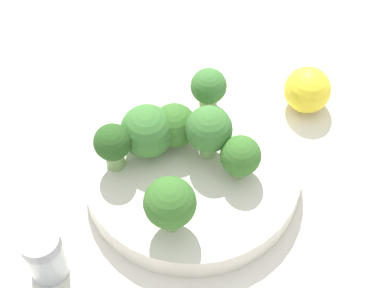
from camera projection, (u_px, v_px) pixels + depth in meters
ground_plane at (192, 180)px, 0.65m from camera, size 3.00×3.00×0.00m
bowl at (192, 172)px, 0.63m from camera, size 0.21×0.21×0.03m
broccoli_floret_0 at (209, 130)px, 0.60m from camera, size 0.04×0.04×0.06m
broccoli_floret_1 at (113, 145)px, 0.59m from camera, size 0.04×0.04×0.05m
broccoli_floret_2 at (209, 88)px, 0.64m from camera, size 0.04×0.04×0.05m
broccoli_floret_3 at (147, 131)px, 0.61m from camera, size 0.05×0.05×0.05m
broccoli_floret_4 at (170, 204)px, 0.55m from camera, size 0.05×0.05×0.06m
broccoli_floret_5 at (174, 126)px, 0.62m from camera, size 0.04×0.04×0.05m
broccoli_floret_6 at (240, 157)px, 0.59m from camera, size 0.04×0.04×0.05m
pepper_shaker at (45, 254)px, 0.56m from camera, size 0.04×0.04×0.06m
lemon_wedge at (307, 90)px, 0.68m from camera, size 0.05×0.05×0.05m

